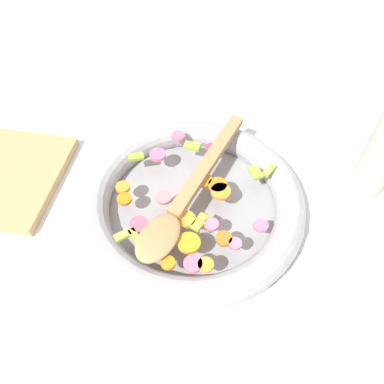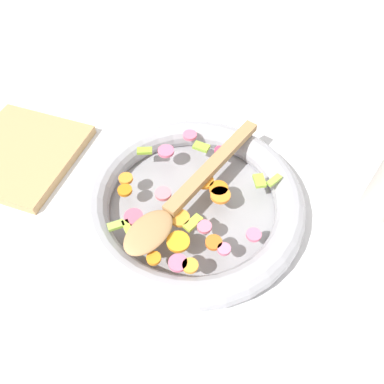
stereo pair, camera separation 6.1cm
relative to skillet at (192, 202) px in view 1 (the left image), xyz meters
The scene contains 5 objects.
ground_plane 0.02m from the skillet, ahead, with size 4.00×4.00×0.00m, color silver.
skillet is the anchor object (origin of this frame).
chopped_vegetables 0.04m from the skillet, behind, with size 0.29×0.26×0.01m.
wooden_spoon 0.05m from the skillet, 162.22° to the left, with size 0.33×0.14×0.01m.
cutting_board 0.36m from the skillet, 88.63° to the left, with size 0.22×0.21×0.02m.
Camera 1 is at (-0.37, -0.06, 0.53)m, focal length 35.00 mm.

